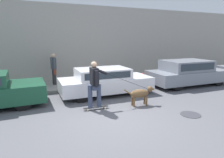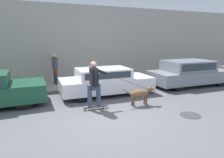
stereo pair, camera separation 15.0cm
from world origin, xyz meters
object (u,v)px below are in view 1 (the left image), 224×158
parked_car_1 (105,81)px  parked_car_2 (187,73)px  dog (141,93)px  skateboarder (95,83)px  pedestrian_with_bag (54,68)px  fire_hydrant (143,79)px

parked_car_1 → parked_car_2: bearing=1.3°
dog → skateboarder: (-1.71, 0.25, 0.51)m
dog → skateboarder: size_ratio=0.48×
pedestrian_with_bag → skateboarder: bearing=100.5°
parked_car_1 → parked_car_2: size_ratio=0.94×
parked_car_1 → skateboarder: 2.00m
parked_car_2 → dog: 4.50m
parked_car_2 → fire_hydrant: bearing=161.5°
pedestrian_with_bag → fire_hydrant: size_ratio=2.34×
skateboarder → pedestrian_with_bag: bearing=105.2°
pedestrian_with_bag → parked_car_2: bearing=158.9°
fire_hydrant → skateboarder: bearing=-144.6°
parked_car_2 → parked_car_1: bearing=-178.9°
pedestrian_with_bag → fire_hydrant: pedestrian_with_bag is taller
parked_car_2 → fire_hydrant: parked_car_2 is taller
pedestrian_with_bag → parked_car_1: bearing=127.2°
dog → fire_hydrant: dog is taller
parked_car_2 → skateboarder: (-5.78, -1.67, 0.31)m
dog → parked_car_2: bearing=30.8°
parked_car_2 → fire_hydrant: size_ratio=6.43×
skateboarder → pedestrian_with_bag: (-0.86, 4.04, 0.03)m
parked_car_1 → skateboarder: skateboarder is taller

